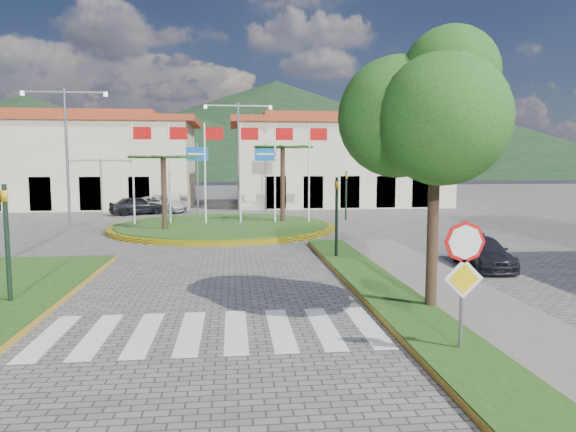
{
  "coord_description": "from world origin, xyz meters",
  "views": [
    {
      "loc": [
        0.56,
        -7.18,
        3.73
      ],
      "look_at": [
        2.2,
        8.0,
        2.15
      ],
      "focal_mm": 32.0,
      "sensor_mm": 36.0,
      "label": 1
    }
  ],
  "objects": [
    {
      "name": "ground",
      "position": [
        0.0,
        0.0,
        0.0
      ],
      "size": [
        160.0,
        160.0,
        0.0
      ],
      "primitive_type": "plane",
      "color": "#5A5855",
      "rests_on": "ground"
    },
    {
      "name": "sidewalk_right",
      "position": [
        6.0,
        2.0,
        0.07
      ],
      "size": [
        4.0,
        28.0,
        0.15
      ],
      "primitive_type": "cube",
      "color": "gray",
      "rests_on": "ground"
    },
    {
      "name": "verge_right",
      "position": [
        4.8,
        2.0,
        0.09
      ],
      "size": [
        1.6,
        28.0,
        0.18
      ],
      "primitive_type": "cube",
      "color": "#1E4112",
      "rests_on": "ground"
    },
    {
      "name": "crosswalk",
      "position": [
        0.0,
        4.0,
        0.01
      ],
      "size": [
        8.0,
        3.0,
        0.01
      ],
      "primitive_type": "cube",
      "color": "silver",
      "rests_on": "ground"
    },
    {
      "name": "roundabout_island",
      "position": [
        0.0,
        22.0,
        0.17
      ],
      "size": [
        12.7,
        12.7,
        6.0
      ],
      "color": "yellow",
      "rests_on": "ground"
    },
    {
      "name": "stop_sign",
      "position": [
        4.9,
        1.96,
        1.79
      ],
      "size": [
        0.8,
        0.11,
        2.65
      ],
      "color": "slate",
      "rests_on": "ground"
    },
    {
      "name": "deciduous_tree",
      "position": [
        5.5,
        5.0,
        5.18
      ],
      "size": [
        3.6,
        3.6,
        6.8
      ],
      "color": "black",
      "rests_on": "ground"
    },
    {
      "name": "traffic_light_left",
      "position": [
        -5.2,
        6.5,
        1.94
      ],
      "size": [
        0.15,
        0.18,
        3.2
      ],
      "color": "black",
      "rests_on": "ground"
    },
    {
      "name": "traffic_light_right",
      "position": [
        4.5,
        12.0,
        1.94
      ],
      "size": [
        0.15,
        0.18,
        3.2
      ],
      "color": "black",
      "rests_on": "ground"
    },
    {
      "name": "traffic_light_far",
      "position": [
        8.0,
        26.0,
        1.94
      ],
      "size": [
        0.18,
        0.15,
        3.2
      ],
      "color": "black",
      "rests_on": "ground"
    },
    {
      "name": "direction_sign_west",
      "position": [
        -2.0,
        30.97,
        3.53
      ],
      "size": [
        1.6,
        0.14,
        5.2
      ],
      "color": "slate",
      "rests_on": "ground"
    },
    {
      "name": "direction_sign_east",
      "position": [
        3.0,
        30.97,
        3.53
      ],
      "size": [
        1.6,
        0.14,
        5.2
      ],
      "color": "slate",
      "rests_on": "ground"
    },
    {
      "name": "street_lamp_centre",
      "position": [
        1.0,
        30.0,
        4.5
      ],
      "size": [
        4.8,
        0.16,
        8.0
      ],
      "color": "slate",
      "rests_on": "ground"
    },
    {
      "name": "street_lamp_west",
      "position": [
        -9.0,
        24.0,
        4.5
      ],
      "size": [
        4.8,
        0.16,
        8.0
      ],
      "color": "slate",
      "rests_on": "ground"
    },
    {
      "name": "building_left",
      "position": [
        -14.0,
        38.0,
        3.9
      ],
      "size": [
        23.32,
        9.54,
        8.05
      ],
      "color": "beige",
      "rests_on": "ground"
    },
    {
      "name": "building_right",
      "position": [
        10.0,
        38.0,
        3.9
      ],
      "size": [
        19.08,
        9.54,
        8.05
      ],
      "color": "beige",
      "rests_on": "ground"
    },
    {
      "name": "hill_far_west",
      "position": [
        -55.0,
        140.0,
        11.0
      ],
      "size": [
        140.0,
        140.0,
        22.0
      ],
      "primitive_type": "cone",
      "color": "black",
      "rests_on": "ground"
    },
    {
      "name": "hill_far_mid",
      "position": [
        15.0,
        160.0,
        15.0
      ],
      "size": [
        180.0,
        180.0,
        30.0
      ],
      "primitive_type": "cone",
      "color": "black",
      "rests_on": "ground"
    },
    {
      "name": "hill_far_east",
      "position": [
        70.0,
        135.0,
        9.0
      ],
      "size": [
        120.0,
        120.0,
        18.0
      ],
      "primitive_type": "cone",
      "color": "black",
      "rests_on": "ground"
    },
    {
      "name": "hill_near_back",
      "position": [
        -10.0,
        130.0,
        8.0
      ],
      "size": [
        110.0,
        110.0,
        16.0
      ],
      "primitive_type": "cone",
      "color": "black",
      "rests_on": "ground"
    },
    {
      "name": "white_van",
      "position": [
        -5.04,
        32.22,
        0.63
      ],
      "size": [
        4.96,
        3.37,
        1.26
      ],
      "primitive_type": "imported",
      "rotation": [
        0.0,
        0.0,
        1.26
      ],
      "color": "silver",
      "rests_on": "ground"
    },
    {
      "name": "car_dark_a",
      "position": [
        -6.34,
        30.95,
        0.67
      ],
      "size": [
        4.26,
        3.02,
        1.35
      ],
      "primitive_type": "imported",
      "rotation": [
        0.0,
        0.0,
        1.98
      ],
      "color": "black",
      "rests_on": "ground"
    },
    {
      "name": "car_dark_b",
      "position": [
        8.61,
        35.33,
        0.68
      ],
      "size": [
        4.36,
        3.05,
        1.36
      ],
      "primitive_type": "imported",
      "rotation": [
        0.0,
        0.0,
        2.01
      ],
      "color": "black",
      "rests_on": "ground"
    },
    {
      "name": "car_side_right",
      "position": [
        9.46,
        10.12,
        0.53
      ],
      "size": [
        1.95,
        3.84,
        1.07
      ],
      "primitive_type": "imported",
      "rotation": [
        0.0,
        0.0,
        -0.13
      ],
      "color": "black",
      "rests_on": "ground"
    }
  ]
}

